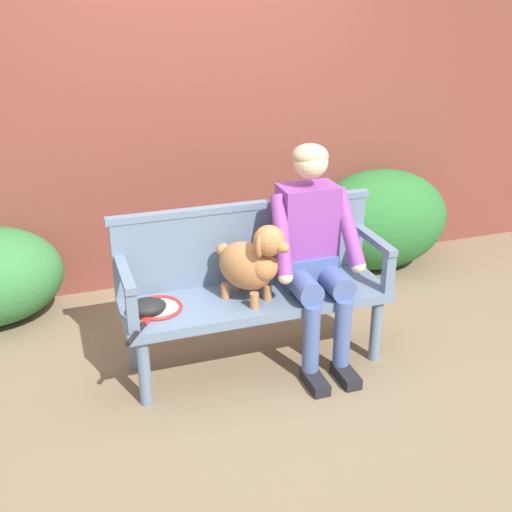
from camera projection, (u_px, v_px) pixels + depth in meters
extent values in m
plane|color=#7A664C|center=(256.00, 362.00, 4.00)|extent=(40.00, 40.00, 0.00)
cube|color=brown|center=(193.00, 115.00, 4.78)|extent=(8.00, 0.30, 2.52)
ellipsoid|color=#286B2D|center=(379.00, 219.00, 5.18)|extent=(1.16, 0.80, 0.81)
cube|color=slate|center=(256.00, 299.00, 3.82)|extent=(1.60, 0.51, 0.06)
cylinder|color=slate|center=(144.00, 372.00, 3.54)|extent=(0.07, 0.07, 0.42)
cylinder|color=slate|center=(376.00, 330.00, 3.96)|extent=(0.07, 0.07, 0.42)
cylinder|color=slate|center=(134.00, 337.00, 3.88)|extent=(0.07, 0.07, 0.42)
cylinder|color=slate|center=(348.00, 302.00, 4.30)|extent=(0.07, 0.07, 0.42)
cube|color=slate|center=(244.00, 245.00, 3.91)|extent=(1.60, 0.05, 0.46)
cube|color=slate|center=(244.00, 206.00, 3.81)|extent=(1.64, 0.06, 0.04)
cube|color=slate|center=(132.00, 313.00, 3.36)|extent=(0.06, 0.06, 0.24)
cube|color=slate|center=(124.00, 272.00, 3.48)|extent=(0.06, 0.51, 0.04)
cube|color=slate|center=(388.00, 273.00, 3.80)|extent=(0.06, 0.06, 0.24)
cube|color=slate|center=(373.00, 239.00, 3.93)|extent=(0.06, 0.51, 0.04)
cube|color=black|center=(315.00, 382.00, 3.76)|extent=(0.10, 0.24, 0.07)
cylinder|color=#475B93|center=(311.00, 338.00, 3.72)|extent=(0.10, 0.10, 0.43)
cylinder|color=#475B93|center=(302.00, 284.00, 3.75)|extent=(0.15, 0.32, 0.15)
cube|color=black|center=(346.00, 375.00, 3.81)|extent=(0.10, 0.24, 0.07)
cylinder|color=#475B93|center=(342.00, 333.00, 3.78)|extent=(0.10, 0.10, 0.43)
cylinder|color=#475B93|center=(333.00, 280.00, 3.81)|extent=(0.15, 0.32, 0.15)
cube|color=#475B93|center=(307.00, 268.00, 3.92)|extent=(0.32, 0.24, 0.20)
cube|color=#843D93|center=(307.00, 227.00, 3.83)|extent=(0.34, 0.22, 0.52)
cylinder|color=#843D93|center=(282.00, 236.00, 3.65)|extent=(0.14, 0.33, 0.45)
sphere|color=beige|center=(285.00, 276.00, 3.62)|extent=(0.09, 0.09, 0.09)
cylinder|color=#843D93|center=(348.00, 227.00, 3.78)|extent=(0.14, 0.33, 0.45)
sphere|color=beige|center=(358.00, 266.00, 3.76)|extent=(0.09, 0.09, 0.09)
sphere|color=beige|center=(311.00, 161.00, 3.64)|extent=(0.20, 0.20, 0.20)
ellipsoid|color=tan|center=(310.00, 156.00, 3.64)|extent=(0.21, 0.21, 0.14)
cylinder|color=#AD7042|center=(254.00, 301.00, 3.64)|extent=(0.05, 0.05, 0.09)
cylinder|color=#AD7042|center=(267.00, 292.00, 3.73)|extent=(0.05, 0.05, 0.09)
cylinder|color=#AD7042|center=(225.00, 291.00, 3.75)|extent=(0.05, 0.05, 0.09)
cylinder|color=#AD7042|center=(239.00, 283.00, 3.85)|extent=(0.05, 0.05, 0.09)
ellipsoid|color=#AD7042|center=(246.00, 266.00, 3.68)|extent=(0.39, 0.42, 0.28)
sphere|color=#AD7042|center=(264.00, 267.00, 3.60)|extent=(0.16, 0.16, 0.16)
sphere|color=#AD7042|center=(269.00, 241.00, 3.51)|extent=(0.18, 0.18, 0.18)
ellipsoid|color=#AD7042|center=(281.00, 247.00, 3.48)|extent=(0.12, 0.13, 0.07)
ellipsoid|color=#AD7042|center=(259.00, 247.00, 3.47)|extent=(0.07, 0.06, 0.13)
ellipsoid|color=#AD7042|center=(275.00, 238.00, 3.58)|extent=(0.07, 0.06, 0.13)
sphere|color=#AD7042|center=(223.00, 250.00, 3.74)|extent=(0.08, 0.08, 0.08)
torus|color=red|center=(157.00, 307.00, 3.64)|extent=(0.40, 0.40, 0.02)
cylinder|color=silver|center=(157.00, 309.00, 3.64)|extent=(0.25, 0.25, 0.00)
cube|color=red|center=(146.00, 321.00, 3.49)|extent=(0.07, 0.08, 0.02)
cylinder|color=black|center=(136.00, 334.00, 3.37)|extent=(0.14, 0.20, 0.03)
ellipsoid|color=black|center=(147.00, 307.00, 3.57)|extent=(0.22, 0.17, 0.09)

